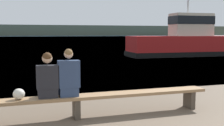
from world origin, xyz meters
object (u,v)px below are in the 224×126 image
Objects in this scene: person_left at (48,78)px; shopping_bag at (19,94)px; person_right at (69,77)px; bench_main at (76,100)px; tugboat_red at (186,42)px.

person_left reaches higher than shopping_bag.
person_right reaches higher than person_left.
tugboat_red reaches higher than bench_main.
bench_main is 0.65× the size of tugboat_red.
bench_main is 0.78m from person_left.
person_right is at bearing -0.92° from shopping_bag.
person_right is 0.11× the size of tugboat_red.
person_left is at bearing 179.63° from bench_main.
tugboat_red is (11.85, 14.01, 0.15)m from person_right.
tugboat_red is at bearing 48.73° from person_left.
person_left is 4.09× the size of shopping_bag.
person_left is at bearing 140.65° from tugboat_red.
shopping_bag is at bearing 178.45° from person_left.
person_right is 1.07m from shopping_bag.
tugboat_red is (12.88, 14.00, 0.47)m from shopping_bag.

